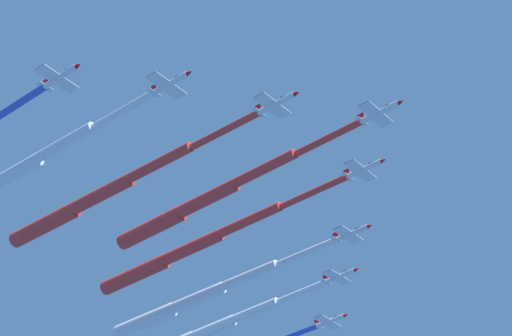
{
  "coord_description": "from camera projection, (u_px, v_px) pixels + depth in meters",
  "views": [
    {
      "loc": [
        9.12,
        -157.78,
        51.56
      ],
      "look_at": [
        0.0,
        0.0,
        175.58
      ],
      "focal_mm": 69.59,
      "sensor_mm": 36.0,
      "label": 1
    }
  ],
  "objects": [
    {
      "name": "jet_port_inner",
      "position": [
        185.0,
        251.0,
        226.06
      ],
      "size": [
        66.76,
        48.41,
        3.7
      ],
      "color": "silver"
    },
    {
      "name": "jet_starboard_inner",
      "position": [
        95.0,
        198.0,
        205.66
      ],
      "size": [
        65.08,
        46.96,
        3.8
      ],
      "color": "silver"
    },
    {
      "name": "jet_starboard_mid",
      "position": [
        7.0,
        177.0,
        203.57
      ],
      "size": [
        62.28,
        45.44,
        3.74
      ],
      "color": "silver"
    },
    {
      "name": "jet_port_mid",
      "position": [
        191.0,
        301.0,
        238.9
      ],
      "size": [
        64.08,
        46.37,
        3.79
      ],
      "color": "silver"
    },
    {
      "name": "jet_port_outer",
      "position": [
        208.0,
        331.0,
        253.18
      ],
      "size": [
        56.81,
        42.81,
        3.78
      ],
      "color": "silver"
    },
    {
      "name": "jet_lead",
      "position": [
        201.0,
        202.0,
        207.88
      ],
      "size": [
        61.05,
        45.72,
        3.71
      ],
      "color": "silver"
    }
  ]
}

